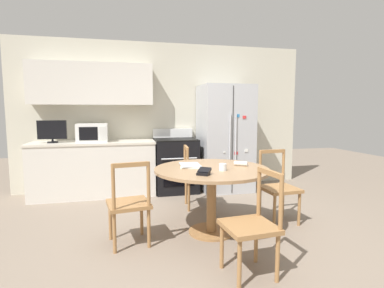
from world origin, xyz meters
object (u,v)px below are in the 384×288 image
object	(u,v)px
microwave	(92,133)
countertop_tv	(52,131)
candle_glass	(223,168)
dining_chair_near	(252,225)
refrigerator	(225,138)
dining_chair_left	(129,204)
wallet	(204,172)
oven_range	(176,165)
dining_chair_far	(197,178)
dining_chair_right	(278,188)

from	to	relation	value
microwave	countertop_tv	world-z (taller)	countertop_tv
countertop_tv	candle_glass	distance (m)	2.95
countertop_tv	candle_glass	xyz separation A→B (m)	(2.13, -2.03, -0.30)
dining_chair_near	refrigerator	bearing A→B (deg)	-19.22
dining_chair_left	wallet	xyz separation A→B (m)	(0.75, -0.22, 0.35)
oven_range	microwave	distance (m)	1.48
refrigerator	dining_chair_left	distance (m)	2.61
refrigerator	dining_chair_far	xyz separation A→B (m)	(-0.72, -0.88, -0.49)
dining_chair_near	countertop_tv	bearing A→B (deg)	32.58
dining_chair_right	candle_glass	bearing A→B (deg)	16.65
refrigerator	dining_chair_right	size ratio (longest dim) A/B	2.04
refrigerator	oven_range	distance (m)	0.99
dining_chair_far	dining_chair_near	size ratio (longest dim) A/B	1.00
countertop_tv	dining_chair_near	xyz separation A→B (m)	(2.13, -2.79, -0.66)
microwave	dining_chair_right	xyz separation A→B (m)	(2.37, -1.74, -0.61)
dining_chair_right	dining_chair_far	xyz separation A→B (m)	(-0.86, 0.78, 0.00)
refrigerator	countertop_tv	bearing A→B (deg)	178.83
oven_range	candle_glass	distance (m)	2.07
refrigerator	dining_chair_left	bearing A→B (deg)	-131.87
dining_chair_near	candle_glass	bearing A→B (deg)	-4.42
microwave	dining_chair_left	world-z (taller)	microwave
microwave	dining_chair_left	xyz separation A→B (m)	(0.53, -2.00, -0.61)
countertop_tv	dining_chair_right	size ratio (longest dim) A/B	0.48
oven_range	dining_chair_near	xyz separation A→B (m)	(0.17, -2.81, -0.03)
microwave	dining_chair_right	bearing A→B (deg)	-36.29
countertop_tv	dining_chair_far	bearing A→B (deg)	-23.85
refrigerator	dining_chair_near	bearing A→B (deg)	-104.49
dining_chair_right	wallet	distance (m)	1.25
dining_chair_far	wallet	size ratio (longest dim) A/B	5.21
countertop_tv	dining_chair_near	bearing A→B (deg)	-52.69
refrigerator	microwave	distance (m)	2.24
refrigerator	wallet	world-z (taller)	refrigerator
countertop_tv	wallet	size ratio (longest dim) A/B	2.48
refrigerator	oven_range	world-z (taller)	refrigerator
dining_chair_far	wallet	world-z (taller)	dining_chair_far
dining_chair_right	dining_chair_far	world-z (taller)	same
refrigerator	dining_chair_far	world-z (taller)	refrigerator
dining_chair_left	wallet	bearing A→B (deg)	-25.34
dining_chair_far	wallet	distance (m)	1.33
dining_chair_near	dining_chair_left	bearing A→B (deg)	45.87
microwave	wallet	world-z (taller)	microwave
dining_chair_left	dining_chair_far	bearing A→B (deg)	37.58
dining_chair_left	countertop_tv	bearing A→B (deg)	111.03
countertop_tv	dining_chair_left	distance (m)	2.36
oven_range	countertop_tv	size ratio (longest dim) A/B	2.52
dining_chair_right	microwave	bearing A→B (deg)	-40.06
microwave	dining_chair_left	distance (m)	2.15
dining_chair_left	dining_chair_near	distance (m)	1.30
dining_chair_right	wallet	size ratio (longest dim) A/B	5.21
refrigerator	candle_glass	distance (m)	2.10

